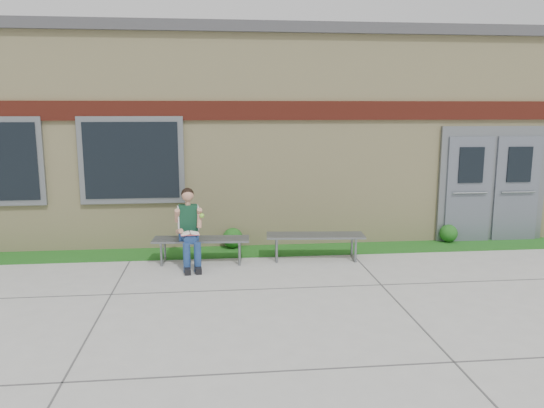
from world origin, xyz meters
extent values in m
plane|color=#9E9E99|center=(0.00, 0.00, 0.00)|extent=(80.00, 80.00, 0.00)
cube|color=#1D5115|center=(0.00, 2.60, 0.01)|extent=(16.00, 0.80, 0.02)
cube|color=beige|center=(0.00, 6.00, 2.00)|extent=(16.00, 6.00, 4.00)
cube|color=#3F3F42|center=(0.00, 6.00, 4.10)|extent=(16.20, 6.20, 0.20)
cube|color=maroon|center=(0.00, 2.97, 2.60)|extent=(16.00, 0.06, 0.35)
cube|color=slate|center=(-3.00, 2.96, 1.70)|extent=(1.90, 0.08, 1.60)
cube|color=black|center=(-3.00, 2.92, 1.70)|extent=(1.70, 0.04, 1.40)
cube|color=slate|center=(4.00, 2.96, 1.15)|extent=(2.20, 0.08, 2.30)
cube|color=slate|center=(3.50, 2.91, 1.05)|extent=(0.92, 0.06, 2.10)
cube|color=slate|center=(4.50, 2.91, 1.05)|extent=(0.92, 0.06, 2.10)
cube|color=slate|center=(-1.74, 2.00, 0.41)|extent=(1.68, 0.57, 0.03)
cube|color=slate|center=(-2.40, 2.00, 0.19)|extent=(0.07, 0.46, 0.38)
cube|color=slate|center=(-1.08, 2.00, 0.19)|extent=(0.07, 0.46, 0.38)
cube|color=slate|center=(0.26, 2.00, 0.43)|extent=(1.75, 0.63, 0.03)
cube|color=slate|center=(-0.43, 2.00, 0.20)|extent=(0.08, 0.48, 0.39)
cube|color=slate|center=(0.95, 2.00, 0.20)|extent=(0.08, 0.48, 0.39)
cube|color=navy|center=(-1.95, 1.95, 0.51)|extent=(0.35, 0.27, 0.16)
cube|color=#0D311E|center=(-1.95, 1.93, 0.81)|extent=(0.33, 0.23, 0.45)
sphere|color=tan|center=(-1.95, 1.93, 1.20)|extent=(0.23, 0.23, 0.20)
sphere|color=black|center=(-1.95, 1.94, 1.22)|extent=(0.24, 0.24, 0.21)
cylinder|color=navy|center=(-2.01, 1.69, 0.53)|extent=(0.19, 0.42, 0.15)
cylinder|color=navy|center=(-1.84, 1.71, 0.53)|extent=(0.19, 0.42, 0.15)
cylinder|color=navy|center=(-1.96, 1.46, 0.24)|extent=(0.12, 0.12, 0.49)
cylinder|color=navy|center=(-1.79, 1.48, 0.24)|extent=(0.12, 0.12, 0.49)
cube|color=black|center=(-1.96, 1.40, 0.05)|extent=(0.12, 0.26, 0.10)
cube|color=black|center=(-1.78, 1.41, 0.05)|extent=(0.12, 0.26, 0.10)
cylinder|color=tan|center=(-2.13, 1.86, 0.87)|extent=(0.11, 0.23, 0.26)
cylinder|color=tan|center=(-1.76, 1.90, 0.87)|extent=(0.11, 0.23, 0.26)
cube|color=white|center=(-1.91, 1.59, 0.62)|extent=(0.32, 0.25, 0.01)
cube|color=#DD535B|center=(-1.91, 1.59, 0.61)|extent=(0.32, 0.26, 0.01)
sphere|color=#80D037|center=(-1.71, 1.77, 0.88)|extent=(0.08, 0.08, 0.08)
sphere|color=#1D5115|center=(-1.17, 2.85, 0.21)|extent=(0.38, 0.38, 0.38)
sphere|color=#1D5115|center=(3.11, 2.85, 0.20)|extent=(0.35, 0.35, 0.35)
camera|label=1|loc=(-1.47, -6.97, 2.64)|focal=35.00mm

